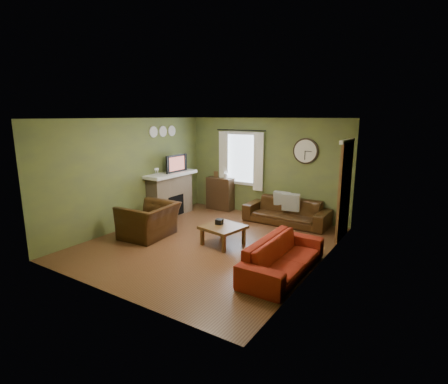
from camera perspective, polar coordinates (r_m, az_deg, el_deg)
The scene contains 31 objects.
floor at distance 7.53m, azimuth -2.31°, elevation -8.30°, with size 4.60×5.20×0.00m, color brown.
ceiling at distance 7.04m, azimuth -2.50°, elevation 11.91°, with size 4.60×5.20×0.00m, color white.
wall_left at distance 8.68m, azimuth -14.95°, elevation 2.97°, with size 0.00×5.20×2.60m, color #606D39.
wall_right at distance 6.17m, azimuth 15.37°, elevation -0.77°, with size 0.00×5.20×2.60m, color #606D39.
wall_back at distance 9.39m, azimuth 6.77°, elevation 3.99°, with size 4.60×0.00×2.60m, color #606D39.
wall_front at distance 5.31m, azimuth -18.73°, elevation -3.09°, with size 4.60×0.00×2.60m, color #606D39.
fireplace at distance 9.49m, azimuth -8.77°, elevation -0.59°, with size 0.40×1.40×1.10m, color #9D8564.
firebox at distance 9.43m, azimuth -7.85°, elevation -2.21°, with size 0.04×0.60×0.55m, color black.
mantel at distance 9.36m, azimuth -8.75°, elevation 2.91°, with size 0.58×1.60×0.08m, color white.
tv at distance 9.42m, azimuth -8.10°, elevation 4.32°, with size 0.60×0.08×0.35m, color black.
tv_screen at distance 9.36m, azimuth -7.74°, elevation 4.62°, with size 0.02×0.62×0.36m, color #994C3F.
medallion_left at distance 9.13m, azimuth -11.46°, elevation 9.59°, with size 0.28×0.28×0.03m, color white.
medallion_mid at distance 9.38m, azimuth -9.95°, elevation 9.72°, with size 0.28×0.28×0.03m, color white.
medallion_right at distance 9.64m, azimuth -8.53°, elevation 9.84°, with size 0.28×0.28×0.03m, color white.
window_pane at distance 9.67m, azimuth 3.00°, elevation 5.50°, with size 1.00×0.02×1.30m, color silver, non-canonical shape.
curtain_rod at distance 9.52m, azimuth 2.75°, elevation 10.04°, with size 0.03×0.03×1.50m, color black.
curtain_left at distance 9.87m, azimuth -0.08°, elevation 5.37°, with size 0.28×0.04×1.55m, color white.
curtain_right at distance 9.33m, azimuth 5.64°, elevation 4.89°, with size 0.28×0.04×1.55m, color white.
wall_clock at distance 8.86m, azimuth 13.15°, elevation 6.51°, with size 0.64×0.06×0.64m, color white, non-canonical shape.
door at distance 7.98m, azimuth 19.09°, elevation 0.08°, with size 0.05×0.90×2.10m, color brown.
bookshelf at distance 10.03m, azimuth -0.62°, elevation -0.26°, with size 0.78×0.33×0.92m, color #382414, non-canonical shape.
book at distance 10.02m, azimuth -0.40°, elevation 2.64°, with size 0.16×0.21×0.02m, color brown.
sofa_brown at distance 8.88m, azimuth 10.15°, elevation -3.16°, with size 2.10×0.82×0.61m, color #331D0C.
pillow_left at distance 8.83m, azimuth 10.85°, elevation -1.65°, with size 0.44×0.13×0.44m, color #9EA39E.
pillow_right at distance 9.04m, azimuth 9.47°, elevation -1.27°, with size 0.42×0.13×0.42m, color #9EA39E.
sofa_red at distance 6.16m, azimuth 9.64°, elevation -10.35°, with size 2.03×0.79×0.59m, color maroon.
armchair at distance 7.95m, azimuth -12.13°, elevation -4.58°, with size 1.15×1.01×0.75m, color #331D0C.
coffee_table at distance 7.36m, azimuth -0.16°, elevation -7.07°, with size 0.77×0.77×0.41m, color brown, non-canonical shape.
tissue_box at distance 7.41m, azimuth -0.77°, elevation -5.36°, with size 0.14×0.14×0.11m, color black.
wine_glass_a at distance 8.91m, azimuth -11.09°, elevation 3.24°, with size 0.07×0.07×0.19m, color white, non-canonical shape.
wine_glass_b at distance 8.96m, azimuth -10.79°, elevation 3.29°, with size 0.07×0.07×0.19m, color white, non-canonical shape.
Camera 1 is at (4.05, -5.76, 2.66)m, focal length 28.00 mm.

